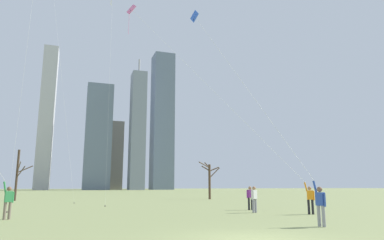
# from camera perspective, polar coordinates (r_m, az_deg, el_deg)

# --- Properties ---
(ground_plane) EXTENTS (400.00, 400.00, 0.00)m
(ground_plane) POSITION_cam_1_polar(r_m,az_deg,el_deg) (11.45, 10.25, -18.91)
(ground_plane) COLOR #848E56
(kite_flyer_midfield_left_pink) EXTENTS (10.47, 7.84, 15.59)m
(kite_flyer_midfield_left_pink) POSITION_cam_1_polar(r_m,az_deg,el_deg) (22.35, 12.28, -5.32)
(kite_flyer_midfield_left_pink) COLOR black
(kite_flyer_midfield_left_pink) RESTS_ON ground
(kite_flyer_midfield_right_blue) EXTENTS (3.47, 7.40, 12.56)m
(kite_flyer_midfield_right_blue) POSITION_cam_1_polar(r_m,az_deg,el_deg) (16.11, 17.11, -7.99)
(kite_flyer_midfield_right_blue) COLOR gray
(kite_flyer_midfield_right_blue) RESTS_ON ground
(bystander_strolling_midfield) EXTENTS (0.48, 0.31, 1.62)m
(bystander_strolling_midfield) POSITION_cam_1_polar(r_m,az_deg,el_deg) (22.64, 10.21, -12.50)
(bystander_strolling_midfield) COLOR gray
(bystander_strolling_midfield) RESTS_ON ground
(bystander_far_off_by_trees) EXTENTS (0.50, 0.26, 1.62)m
(bystander_far_off_by_trees) POSITION_cam_1_polar(r_m,az_deg,el_deg) (25.15, 9.55, -12.33)
(bystander_far_off_by_trees) COLOR black
(bystander_far_off_by_trees) RESTS_ON ground
(distant_kite_low_near_trees_purple) EXTENTS (4.07, 3.79, 24.98)m
(distant_kite_low_near_trees_purple) POSITION_cam_1_polar(r_m,az_deg,el_deg) (43.10, -21.56, 16.12)
(distant_kite_low_near_trees_purple) COLOR purple
(distant_kite_low_near_trees_purple) RESTS_ON ground
(bare_tree_center) EXTENTS (3.31, 2.01, 4.69)m
(bare_tree_center) POSITION_cam_1_polar(r_m,az_deg,el_deg) (44.70, 2.89, -9.53)
(bare_tree_center) COLOR #4C3828
(bare_tree_center) RESTS_ON ground
(bare_tree_far_right_edge) EXTENTS (1.69, 2.54, 5.76)m
(bare_tree_far_right_edge) POSITION_cam_1_polar(r_m,az_deg,el_deg) (44.58, -26.74, -7.95)
(bare_tree_far_right_edge) COLOR #423326
(bare_tree_far_right_edge) RESTS_ON ground
(skyline_short_annex) EXTENTS (5.92, 8.71, 62.12)m
(skyline_short_annex) POSITION_cam_1_polar(r_m,az_deg,el_deg) (162.24, -22.77, 0.52)
(skyline_short_annex) COLOR #B2B2B7
(skyline_short_annex) RESTS_ON ground
(skyline_mid_tower_right) EXTENTS (10.76, 7.44, 44.38)m
(skyline_mid_tower_right) POSITION_cam_1_polar(r_m,az_deg,el_deg) (151.16, -15.17, -2.59)
(skyline_mid_tower_right) COLOR slate
(skyline_mid_tower_right) RESTS_ON ground
(skyline_mid_tower_left) EXTENTS (9.81, 6.08, 31.37)m
(skyline_mid_tower_left) POSITION_cam_1_polar(r_m,az_deg,el_deg) (165.81, -13.05, -5.64)
(skyline_mid_tower_left) COLOR gray
(skyline_mid_tower_left) RESTS_ON ground
(skyline_wide_slab) EXTENTS (6.06, 7.67, 56.33)m
(skyline_wide_slab) POSITION_cam_1_polar(r_m,az_deg,el_deg) (148.40, -8.96, -1.58)
(skyline_wide_slab) COLOR gray
(skyline_wide_slab) RESTS_ON ground
(skyline_slender_spire) EXTENTS (9.34, 9.88, 62.75)m
(skyline_slender_spire) POSITION_cam_1_polar(r_m,az_deg,el_deg) (160.41, -4.92, -0.05)
(skyline_slender_spire) COLOR slate
(skyline_slender_spire) RESTS_ON ground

